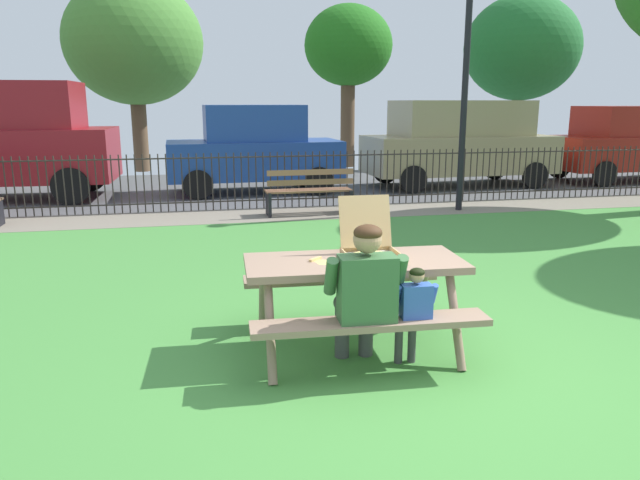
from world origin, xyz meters
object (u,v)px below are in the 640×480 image
Objects in this scene: pizza_box_open at (370,246)px; child_at_table at (413,308)px; adult_at_table at (364,292)px; lamp_post_walkway at (466,63)px; picnic_table_foreground at (354,280)px; far_tree_midleft at (134,43)px; park_bench_center at (309,192)px; parked_car_center at (254,148)px; pizza_slice_on_table at (324,261)px; parked_car_far_right at (632,142)px; far_tree_midright at (522,48)px; far_tree_center at (348,48)px; parked_car_right at (460,141)px.

pizza_box_open reaches higher than child_at_table.
lamp_post_walkway is (3.78, 6.48, 2.09)m from adult_at_table.
picnic_table_foreground is 2.20× the size of child_at_table.
far_tree_midleft is at bearing 100.62° from adult_at_table.
parked_car_center is at bearing 102.86° from park_bench_center.
picnic_table_foreground is at bearing -121.91° from lamp_post_walkway.
picnic_table_foreground is 0.32m from pizza_slice_on_table.
far_tree_midright reaches higher than parked_car_far_right.
lamp_post_walkway reaches higher than park_bench_center.
far_tree_midright is (9.51, 14.14, 3.17)m from picnic_table_foreground.
lamp_post_walkway reaches higher than parked_car_far_right.
adult_at_table is 15.39m from far_tree_center.
pizza_box_open is 0.12× the size of parked_car_far_right.
parked_car_center is 11.00m from far_tree_midright.
far_tree_center is at bearing 142.14° from parked_car_far_right.
parked_car_right is 7.15m from far_tree_midright.
park_bench_center is at bearing -145.12° from parked_car_right.
picnic_table_foreground is 0.51m from adult_at_table.
lamp_post_walkway is at bearing 62.44° from child_at_table.
far_tree_midright is at bearing 48.85° from parked_car_right.
far_tree_center is 5.92m from far_tree_midright.
pizza_slice_on_table is 0.22× the size of adult_at_table.
lamp_post_walkway is 7.26m from parked_car_far_right.
pizza_slice_on_table is 0.06× the size of lamp_post_walkway.
park_bench_center reaches higher than picnic_table_foreground.
parked_car_center is at bearing -180.00° from parked_car_right.
child_at_table is 15.38m from far_tree_center.
park_bench_center is at bearing 82.64° from adult_at_table.
far_tree_center reaches higher than parked_car_right.
parked_car_far_right is at bearing 44.96° from child_at_table.
far_tree_midleft is at bearing 114.15° from park_bench_center.
far_tree_midleft reaches higher than picnic_table_foreground.
parked_car_right reaches higher than pizza_box_open.
far_tree_center is at bearing 90.89° from lamp_post_walkway.
park_bench_center reaches higher than child_at_table.
far_tree_midleft reaches higher than parked_car_right.
far_tree_midright is (9.20, 14.69, 3.25)m from child_at_table.
parked_car_right is at bearing 63.51° from child_at_table.
parked_car_far_right is at bearing 42.58° from pizza_box_open.
adult_at_table is at bearing -120.27° from lamp_post_walkway.
far_tree_center reaches higher than adult_at_table.
lamp_post_walkway is (3.99, 5.99, 1.97)m from pizza_slice_on_table.
parked_car_far_right is (9.70, 9.69, 0.49)m from child_at_table.
parked_car_center is 0.85× the size of parked_car_right.
parked_car_far_right is (10.08, 9.64, 0.35)m from adult_at_table.
picnic_table_foreground is at bearing 83.32° from adult_at_table.
pizza_box_open is 0.14× the size of parked_car_center.
pizza_slice_on_table is at bearing -79.82° from far_tree_midleft.
pizza_box_open is 0.12× the size of lamp_post_walkway.
parked_car_right reaches higher than park_bench_center.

